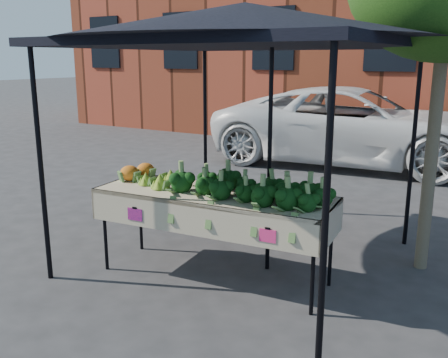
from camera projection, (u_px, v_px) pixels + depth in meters
ground at (235, 276)px, 5.12m from camera, size 90.00×90.00×0.00m
table at (214, 236)px, 5.00m from camera, size 2.47×1.04×0.90m
canopy at (243, 139)px, 5.23m from camera, size 3.16×3.16×2.74m
broccoli_heap at (249, 185)px, 4.69m from camera, size 1.60×0.57×0.26m
romanesco_cluster at (159, 175)px, 5.20m from camera, size 0.43×0.47×0.20m
cauliflower_pair at (138, 171)px, 5.45m from camera, size 0.23×0.43×0.18m
vehicle at (360, 22)px, 9.91m from camera, size 1.88×2.84×5.83m
street_tree at (438, 90)px, 4.90m from camera, size 1.92×1.92×3.77m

